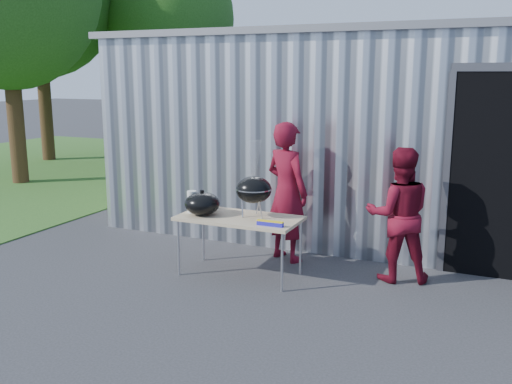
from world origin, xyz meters
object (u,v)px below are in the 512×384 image
at_px(folding_table, 239,220).
at_px(kettle_grill, 254,183).
at_px(person_bystander, 399,215).
at_px(person_cook, 287,192).

distance_m(folding_table, kettle_grill, 0.49).
height_order(folding_table, person_bystander, person_bystander).
bearing_deg(person_bystander, folding_table, 0.01).
distance_m(folding_table, person_cook, 0.91).
bearing_deg(kettle_grill, folding_table, -154.93).
bearing_deg(folding_table, person_bystander, 19.10).
relative_size(folding_table, person_cook, 0.80).
xyz_separation_m(folding_table, kettle_grill, (0.16, 0.07, 0.46)).
bearing_deg(person_cook, kettle_grill, 103.26).
height_order(person_cook, person_bystander, person_cook).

